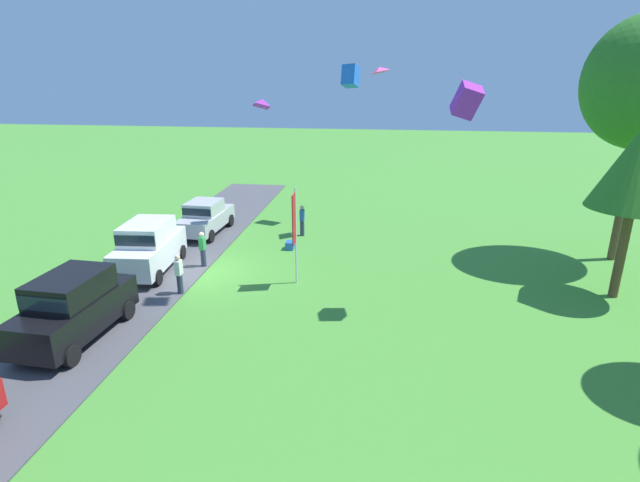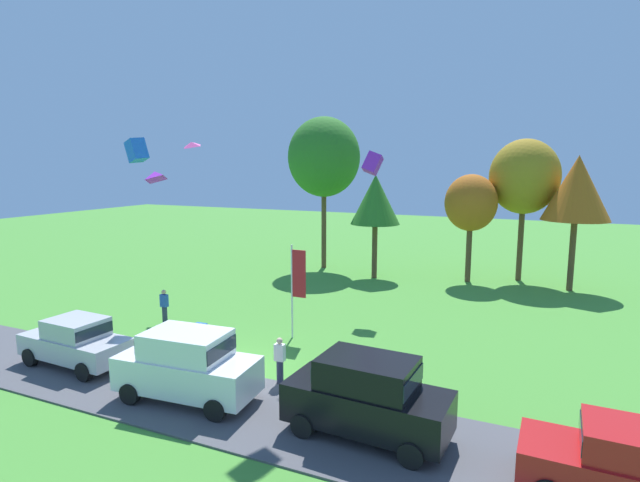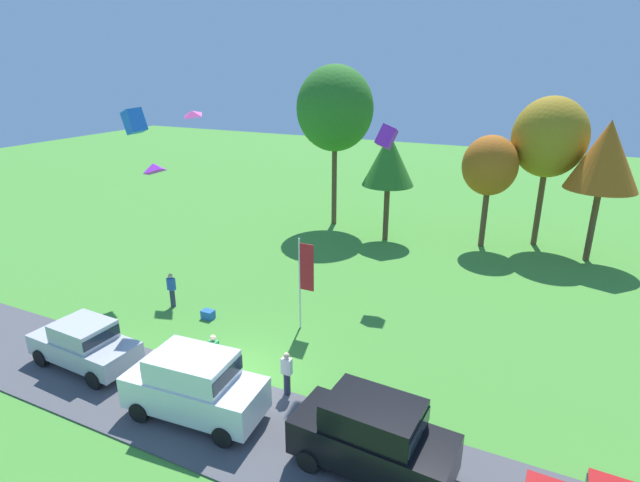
{
  "view_description": "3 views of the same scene",
  "coord_description": "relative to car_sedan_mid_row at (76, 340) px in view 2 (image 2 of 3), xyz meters",
  "views": [
    {
      "loc": [
        20.13,
        7.94,
        8.61
      ],
      "look_at": [
        1.72,
        5.41,
        2.28
      ],
      "focal_mm": 28.0,
      "sensor_mm": 36.0,
      "label": 1
    },
    {
      "loc": [
        10.59,
        -14.68,
        7.62
      ],
      "look_at": [
        2.53,
        3.25,
        4.61
      ],
      "focal_mm": 28.0,
      "sensor_mm": 36.0,
      "label": 2
    },
    {
      "loc": [
        9.97,
        -13.03,
        11.05
      ],
      "look_at": [
        1.16,
        5.35,
        3.78
      ],
      "focal_mm": 28.0,
      "sensor_mm": 36.0,
      "label": 3
    }
  ],
  "objects": [
    {
      "name": "ground_plane",
      "position": [
        5.27,
        1.97,
        -1.04
      ],
      "size": [
        120.0,
        120.0,
        0.0
      ],
      "primitive_type": "plane",
      "color": "#478E33"
    },
    {
      "name": "pavement_strip",
      "position": [
        5.27,
        -0.3,
        -1.01
      ],
      "size": [
        36.0,
        4.4,
        0.06
      ],
      "primitive_type": "cube",
      "color": "#4C4C51",
      "rests_on": "ground"
    },
    {
      "name": "car_sedan_mid_row",
      "position": [
        0.0,
        0.0,
        0.0
      ],
      "size": [
        4.48,
        2.11,
        1.84
      ],
      "color": "#B7B7BC",
      "rests_on": "ground"
    },
    {
      "name": "car_suv_near_entrance",
      "position": [
        5.68,
        -0.52,
        0.25
      ],
      "size": [
        4.73,
        2.33,
        2.28
      ],
      "color": "white",
      "rests_on": "ground"
    },
    {
      "name": "car_suv_far_end",
      "position": [
        11.7,
        -0.23,
        0.25
      ],
      "size": [
        4.7,
        2.25,
        2.28
      ],
      "color": "black",
      "rests_on": "ground"
    },
    {
      "name": "car_sedan_by_flagpole",
      "position": [
        17.9,
        -0.59,
        0.0
      ],
      "size": [
        4.45,
        2.05,
        1.84
      ],
      "color": "red",
      "rests_on": "ground"
    },
    {
      "name": "person_on_lawn",
      "position": [
        4.81,
        1.65,
        -0.16
      ],
      "size": [
        0.36,
        0.24,
        1.71
      ],
      "color": "#2D334C",
      "rests_on": "ground"
    },
    {
      "name": "person_beside_suv",
      "position": [
        7.82,
        1.77,
        -0.16
      ],
      "size": [
        0.36,
        0.24,
        1.71
      ],
      "color": "#2D334C",
      "rests_on": "ground"
    },
    {
      "name": "person_watching_sky",
      "position": [
        -0.47,
        5.37,
        -0.16
      ],
      "size": [
        0.36,
        0.24,
        1.71
      ],
      "color": "#2D334C",
      "rests_on": "ground"
    },
    {
      "name": "tree_far_left",
      "position": [
        1.1,
        20.81,
        7.11
      ],
      "size": [
        5.24,
        5.24,
        11.06
      ],
      "color": "brown",
      "rests_on": "ground"
    },
    {
      "name": "tree_lone_near",
      "position": [
        5.59,
        19.14,
        4.25
      ],
      "size": [
        3.31,
        3.31,
        6.99
      ],
      "color": "brown",
      "rests_on": "ground"
    },
    {
      "name": "tree_left_of_center",
      "position": [
        11.57,
        20.59,
        4.12
      ],
      "size": [
        3.33,
        3.33,
        7.03
      ],
      "color": "brown",
      "rests_on": "ground"
    },
    {
      "name": "tree_center_back",
      "position": [
        14.61,
        22.34,
        5.79
      ],
      "size": [
        4.4,
        4.4,
        9.28
      ],
      "color": "brown",
      "rests_on": "ground"
    },
    {
      "name": "tree_far_right",
      "position": [
        17.61,
        20.71,
        5.18
      ],
      "size": [
        3.88,
        3.88,
        8.2
      ],
      "color": "brown",
      "rests_on": "ground"
    },
    {
      "name": "flag_banner",
      "position": [
        6.23,
        6.23,
        1.61
      ],
      "size": [
        0.71,
        0.08,
        4.19
      ],
      "color": "silver",
      "rests_on": "ground"
    },
    {
      "name": "cooler_box",
      "position": [
        1.8,
        5.12,
        -0.84
      ],
      "size": [
        0.56,
        0.4,
        0.4
      ],
      "primitive_type": "cube",
      "color": "blue",
      "rests_on": "ground"
    },
    {
      "name": "kite_diamond_trailing_tail",
      "position": [
        0.86,
        3.71,
        6.13
      ],
      "size": [
        1.1,
        1.01,
        0.62
      ],
      "primitive_type": "pyramid",
      "rotation": [
        0.35,
        0.0,
        4.39
      ],
      "color": "purple"
    },
    {
      "name": "kite_box_mid_center",
      "position": [
        -3.86,
        7.61,
        7.33
      ],
      "size": [
        1.3,
        1.03,
        1.36
      ],
      "primitive_type": "cube",
      "rotation": [
        -0.08,
        0.3,
        2.8
      ],
      "color": "blue"
    },
    {
      "name": "kite_box_topmost",
      "position": [
        7.57,
        12.43,
        6.65
      ],
      "size": [
        1.08,
        1.01,
        1.35
      ],
      "primitive_type": "cube",
      "rotation": [
        0.37,
        0.3,
        1.7
      ],
      "color": "purple"
    },
    {
      "name": "kite_diamond_near_flag",
      "position": [
        -1.58,
        9.25,
        7.66
      ],
      "size": [
        1.19,
        1.06,
        0.43
      ],
      "primitive_type": "pyramid",
      "rotation": [
        -0.24,
        0.0,
        2.87
      ],
      "color": "#EA4C9E"
    }
  ]
}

